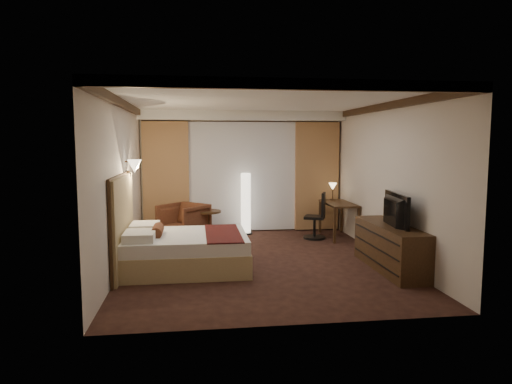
{
  "coord_description": "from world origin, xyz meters",
  "views": [
    {
      "loc": [
        -1.06,
        -7.54,
        2.03
      ],
      "look_at": [
        0.0,
        0.4,
        1.15
      ],
      "focal_mm": 32.0,
      "sensor_mm": 36.0,
      "label": 1
    }
  ],
  "objects": [
    {
      "name": "soffit",
      "position": [
        0.0,
        2.5,
        2.6
      ],
      "size": [
        4.5,
        0.5,
        0.2
      ],
      "primitive_type": "cube",
      "color": "white",
      "rests_on": "ceiling"
    },
    {
      "name": "dresser",
      "position": [
        2.0,
        -0.77,
        0.36
      ],
      "size": [
        0.5,
        1.86,
        0.72
      ],
      "primitive_type": null,
      "color": "black",
      "rests_on": "floor"
    },
    {
      "name": "television",
      "position": [
        1.97,
        -0.77,
        1.04
      ],
      "size": [
        0.76,
        1.16,
        0.14
      ],
      "primitive_type": "imported",
      "rotation": [
        0.0,
        0.0,
        1.45
      ],
      "color": "black",
      "rests_on": "dresser"
    },
    {
      "name": "curtain_left_drape",
      "position": [
        -1.7,
        2.61,
        1.25
      ],
      "size": [
        1.0,
        0.14,
        2.45
      ],
      "primitive_type": "cube",
      "color": "#A47C4B",
      "rests_on": "back_wall"
    },
    {
      "name": "side_table",
      "position": [
        -0.81,
        1.91,
        0.3
      ],
      "size": [
        0.55,
        0.55,
        0.61
      ],
      "primitive_type": null,
      "color": "black",
      "rests_on": "floor"
    },
    {
      "name": "desk",
      "position": [
        1.95,
        1.73,
        0.38
      ],
      "size": [
        0.55,
        1.19,
        0.75
      ],
      "primitive_type": null,
      "color": "black",
      "rests_on": "floor"
    },
    {
      "name": "curtain_right_drape",
      "position": [
        1.7,
        2.61,
        1.25
      ],
      "size": [
        1.0,
        0.14,
        2.45
      ],
      "primitive_type": "cube",
      "color": "#A47C4B",
      "rests_on": "back_wall"
    },
    {
      "name": "floor",
      "position": [
        0.0,
        0.0,
        0.0
      ],
      "size": [
        4.5,
        5.5,
        0.01
      ],
      "primitive_type": "cube",
      "color": "black",
      "rests_on": "ground"
    },
    {
      "name": "headboard",
      "position": [
        -2.2,
        -0.3,
        0.75
      ],
      "size": [
        0.12,
        1.82,
        1.5
      ],
      "primitive_type": null,
      "color": "tan",
      "rests_on": "floor"
    },
    {
      "name": "back_wall",
      "position": [
        0.0,
        2.75,
        1.35
      ],
      "size": [
        4.5,
        0.02,
        2.7
      ],
      "primitive_type": "cube",
      "color": "beige",
      "rests_on": "floor"
    },
    {
      "name": "armchair",
      "position": [
        -1.32,
        1.87,
        0.42
      ],
      "size": [
        1.12,
        1.12,
        0.85
      ],
      "primitive_type": "imported",
      "rotation": [
        0.0,
        0.0,
        -0.75
      ],
      "color": "#4E2217",
      "rests_on": "floor"
    },
    {
      "name": "curtain_sheer",
      "position": [
        0.0,
        2.67,
        1.25
      ],
      "size": [
        2.48,
        0.04,
        2.45
      ],
      "primitive_type": "cube",
      "color": "silver",
      "rests_on": "back_wall"
    },
    {
      "name": "right_wall",
      "position": [
        2.25,
        0.0,
        1.35
      ],
      "size": [
        0.02,
        5.5,
        2.7
      ],
      "primitive_type": "cube",
      "color": "beige",
      "rests_on": "floor"
    },
    {
      "name": "wall_sconce",
      "position": [
        -2.09,
        0.46,
        1.62
      ],
      "size": [
        0.24,
        0.24,
        0.24
      ],
      "primitive_type": null,
      "color": "white",
      "rests_on": "left_wall"
    },
    {
      "name": "left_wall",
      "position": [
        -2.25,
        0.0,
        1.35
      ],
      "size": [
        0.02,
        5.5,
        2.7
      ],
      "primitive_type": "cube",
      "color": "beige",
      "rests_on": "floor"
    },
    {
      "name": "bed",
      "position": [
        -1.22,
        -0.3,
        0.28
      ],
      "size": [
        1.94,
        1.52,
        0.57
      ],
      "primitive_type": null,
      "color": "white",
      "rests_on": "floor"
    },
    {
      "name": "office_chair",
      "position": [
        1.41,
        1.68,
        0.49
      ],
      "size": [
        0.62,
        0.62,
        0.99
      ],
      "primitive_type": null,
      "rotation": [
        0.0,
        0.0,
        -0.4
      ],
      "color": "black",
      "rests_on": "floor"
    },
    {
      "name": "crown_molding",
      "position": [
        0.0,
        0.0,
        2.64
      ],
      "size": [
        4.5,
        5.5,
        0.12
      ],
      "primitive_type": null,
      "color": "black",
      "rests_on": "ceiling"
    },
    {
      "name": "desk_lamp",
      "position": [
        1.95,
        2.17,
        0.92
      ],
      "size": [
        0.18,
        0.18,
        0.34
      ],
      "primitive_type": null,
      "color": "#FFD899",
      "rests_on": "desk"
    },
    {
      "name": "ceiling",
      "position": [
        0.0,
        0.0,
        2.7
      ],
      "size": [
        4.5,
        5.5,
        0.01
      ],
      "primitive_type": "cube",
      "color": "white",
      "rests_on": "back_wall"
    },
    {
      "name": "floor_lamp",
      "position": [
        0.03,
        2.34,
        0.68
      ],
      "size": [
        0.29,
        0.29,
        1.37
      ],
      "primitive_type": null,
      "color": "white",
      "rests_on": "floor"
    }
  ]
}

